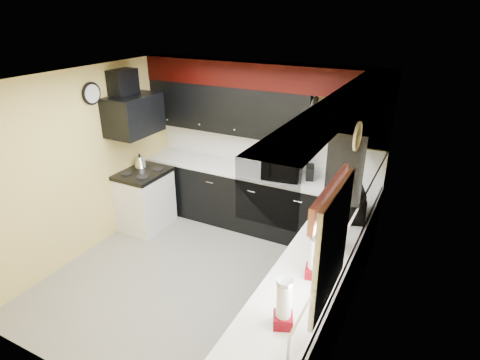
% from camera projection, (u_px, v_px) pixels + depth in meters
% --- Properties ---
extents(ground, '(3.60, 3.60, 0.00)m').
position_uv_depth(ground, '(203.00, 279.00, 5.12)').
color(ground, gray).
rests_on(ground, ground).
extents(wall_back, '(3.60, 0.06, 2.50)m').
position_uv_depth(wall_back, '(263.00, 145.00, 6.08)').
color(wall_back, '#E0C666').
rests_on(wall_back, ground).
extents(wall_right, '(0.06, 3.60, 2.50)m').
position_uv_depth(wall_right, '(356.00, 227.00, 3.86)').
color(wall_right, '#E0C666').
rests_on(wall_right, ground).
extents(wall_left, '(0.06, 3.60, 2.50)m').
position_uv_depth(wall_left, '(86.00, 164.00, 5.37)').
color(wall_left, '#E0C666').
rests_on(wall_left, ground).
extents(ceiling, '(3.60, 3.60, 0.06)m').
position_uv_depth(ceiling, '(194.00, 80.00, 4.11)').
color(ceiling, white).
rests_on(ceiling, wall_back).
extents(cab_back, '(3.60, 0.60, 0.90)m').
position_uv_depth(cab_back, '(254.00, 200.00, 6.16)').
color(cab_back, black).
rests_on(cab_back, ground).
extents(cab_right, '(0.60, 3.00, 0.90)m').
position_uv_depth(cab_right, '(311.00, 302.00, 4.06)').
color(cab_right, black).
rests_on(cab_right, ground).
extents(counter_back, '(3.62, 0.64, 0.04)m').
position_uv_depth(counter_back, '(254.00, 172.00, 5.97)').
color(counter_back, white).
rests_on(counter_back, cab_back).
extents(counter_right, '(0.64, 3.02, 0.04)m').
position_uv_depth(counter_right, '(314.00, 263.00, 3.87)').
color(counter_right, white).
rests_on(counter_right, cab_right).
extents(splash_back, '(3.60, 0.02, 0.50)m').
position_uv_depth(splash_back, '(263.00, 149.00, 6.09)').
color(splash_back, white).
rests_on(splash_back, counter_back).
extents(splash_right, '(0.02, 3.60, 0.50)m').
position_uv_depth(splash_right, '(355.00, 232.00, 3.88)').
color(splash_right, white).
rests_on(splash_right, counter_right).
extents(upper_back, '(2.60, 0.35, 0.70)m').
position_uv_depth(upper_back, '(228.00, 108.00, 5.93)').
color(upper_back, black).
rests_on(upper_back, wall_back).
extents(upper_right, '(0.35, 1.80, 0.70)m').
position_uv_depth(upper_right, '(364.00, 143.00, 4.44)').
color(upper_right, black).
rests_on(upper_right, wall_right).
extents(soffit_back, '(3.60, 0.36, 0.35)m').
position_uv_depth(soffit_back, '(260.00, 75.00, 5.50)').
color(soffit_back, black).
rests_on(soffit_back, wall_back).
extents(soffit_right, '(0.36, 3.24, 0.35)m').
position_uv_depth(soffit_right, '(345.00, 120.00, 3.35)').
color(soffit_right, black).
rests_on(soffit_right, wall_right).
extents(stove, '(0.60, 0.75, 0.86)m').
position_uv_depth(stove, '(145.00, 201.00, 6.19)').
color(stove, white).
rests_on(stove, ground).
extents(cooktop, '(0.62, 0.77, 0.06)m').
position_uv_depth(cooktop, '(143.00, 173.00, 6.00)').
color(cooktop, black).
rests_on(cooktop, stove).
extents(hood, '(0.50, 0.78, 0.55)m').
position_uv_depth(hood, '(134.00, 115.00, 5.66)').
color(hood, black).
rests_on(hood, wall_left).
extents(hood_duct, '(0.24, 0.40, 0.40)m').
position_uv_depth(hood_duct, '(123.00, 84.00, 5.55)').
color(hood_duct, black).
rests_on(hood_duct, wall_left).
extents(window, '(0.03, 0.86, 0.96)m').
position_uv_depth(window, '(332.00, 246.00, 3.01)').
color(window, white).
rests_on(window, wall_right).
extents(valance, '(0.04, 0.88, 0.20)m').
position_uv_depth(valance, '(330.00, 196.00, 2.87)').
color(valance, red).
rests_on(valance, wall_right).
extents(pan_top, '(0.03, 0.22, 0.40)m').
position_uv_depth(pan_top, '(314.00, 106.00, 5.23)').
color(pan_top, black).
rests_on(pan_top, upper_back).
extents(pan_mid, '(0.03, 0.28, 0.46)m').
position_uv_depth(pan_mid, '(309.00, 127.00, 5.22)').
color(pan_mid, black).
rests_on(pan_mid, upper_back).
extents(pan_low, '(0.03, 0.24, 0.42)m').
position_uv_depth(pan_low, '(315.00, 124.00, 5.45)').
color(pan_low, black).
rests_on(pan_low, upper_back).
extents(cut_board, '(0.03, 0.26, 0.35)m').
position_uv_depth(cut_board, '(307.00, 125.00, 5.10)').
color(cut_board, white).
rests_on(cut_board, upper_back).
extents(baskets, '(0.27, 0.27, 0.50)m').
position_uv_depth(baskets, '(329.00, 224.00, 4.04)').
color(baskets, brown).
rests_on(baskets, upper_right).
extents(clock, '(0.03, 0.30, 0.30)m').
position_uv_depth(clock, '(91.00, 94.00, 5.20)').
color(clock, black).
rests_on(clock, wall_left).
extents(deco_plate, '(0.03, 0.24, 0.24)m').
position_uv_depth(deco_plate, '(357.00, 136.00, 3.18)').
color(deco_plate, white).
rests_on(deco_plate, wall_right).
extents(toaster_oven, '(0.58, 0.50, 0.30)m').
position_uv_depth(toaster_oven, '(282.00, 168.00, 5.66)').
color(toaster_oven, black).
rests_on(toaster_oven, counter_back).
extents(microwave, '(0.55, 0.66, 0.31)m').
position_uv_depth(microwave, '(347.00, 203.00, 4.66)').
color(microwave, black).
rests_on(microwave, counter_right).
extents(utensil_crock, '(0.20, 0.20, 0.17)m').
position_uv_depth(utensil_crock, '(296.00, 173.00, 5.65)').
color(utensil_crock, silver).
rests_on(utensil_crock, counter_back).
extents(knife_block, '(0.15, 0.17, 0.23)m').
position_uv_depth(knife_block, '(310.00, 173.00, 5.59)').
color(knife_block, black).
rests_on(knife_block, counter_back).
extents(kettle, '(0.24, 0.24, 0.16)m').
position_uv_depth(kettle, '(140.00, 162.00, 6.13)').
color(kettle, '#BAB9BE').
rests_on(kettle, cooktop).
extents(dispenser_a, '(0.18, 0.18, 0.41)m').
position_uv_depth(dispenser_a, '(315.00, 257.00, 3.57)').
color(dispenser_a, '#670804').
rests_on(dispenser_a, counter_right).
extents(dispenser_b, '(0.20, 0.20, 0.41)m').
position_uv_depth(dispenser_b, '(284.00, 304.00, 3.01)').
color(dispenser_b, maroon).
rests_on(dispenser_b, counter_right).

